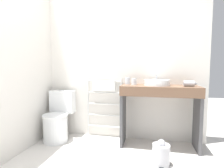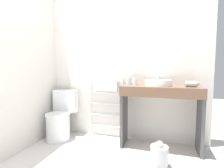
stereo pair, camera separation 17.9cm
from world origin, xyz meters
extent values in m
cube|color=silver|center=(0.00, 1.50, 1.27)|extent=(2.66, 0.12, 2.55)
cube|color=silver|center=(-1.27, 0.72, 1.27)|extent=(0.12, 2.13, 2.55)
cylinder|color=white|center=(-0.95, 1.05, 0.20)|extent=(0.37, 0.37, 0.40)
cylinder|color=white|center=(-0.95, 1.05, 0.42)|extent=(0.38, 0.38, 0.02)
cube|color=white|center=(-0.95, 1.30, 0.59)|extent=(0.41, 0.15, 0.37)
cylinder|color=silver|center=(-0.95, 1.30, 0.78)|extent=(0.05, 0.05, 0.01)
cylinder|color=silver|center=(-0.53, 1.40, 0.49)|extent=(0.02, 0.02, 0.98)
cylinder|color=silver|center=(0.03, 1.40, 0.49)|extent=(0.02, 0.02, 0.98)
cylinder|color=silver|center=(-0.25, 1.40, 0.18)|extent=(0.56, 0.02, 0.02)
cylinder|color=silver|center=(-0.25, 1.40, 0.37)|extent=(0.56, 0.02, 0.02)
cylinder|color=silver|center=(-0.25, 1.40, 0.56)|extent=(0.56, 0.02, 0.02)
cylinder|color=silver|center=(-0.25, 1.40, 0.75)|extent=(0.56, 0.02, 0.02)
cylinder|color=silver|center=(-0.25, 1.40, 0.94)|extent=(0.56, 0.02, 0.02)
cube|color=white|center=(-0.25, 1.38, 0.86)|extent=(0.39, 0.04, 0.17)
cube|color=brown|center=(0.62, 1.21, 0.88)|extent=(1.09, 0.44, 0.03)
cube|color=brown|center=(0.62, 1.00, 0.81)|extent=(1.09, 0.02, 0.10)
cube|color=#4C4C4F|center=(0.09, 1.21, 0.43)|extent=(0.04, 0.38, 0.86)
cube|color=#4C4C4F|center=(1.14, 1.21, 0.43)|extent=(0.04, 0.38, 0.86)
cylinder|color=white|center=(0.58, 1.22, 0.94)|extent=(0.37, 0.37, 0.08)
cylinder|color=silver|center=(0.58, 1.22, 0.98)|extent=(0.30, 0.30, 0.01)
cylinder|color=silver|center=(0.58, 1.40, 0.97)|extent=(0.02, 0.02, 0.14)
cylinder|color=silver|center=(0.58, 1.36, 1.03)|extent=(0.02, 0.09, 0.02)
cylinder|color=silver|center=(0.15, 1.33, 0.95)|extent=(0.08, 0.08, 0.10)
cylinder|color=silver|center=(0.25, 1.27, 0.95)|extent=(0.08, 0.08, 0.10)
cylinder|color=#B7B7BC|center=(1.00, 1.18, 0.94)|extent=(0.13, 0.08, 0.08)
cone|color=#9C9CA0|center=(1.09, 1.18, 0.94)|extent=(0.05, 0.07, 0.07)
cube|color=#B7B7BC|center=(0.97, 1.27, 0.94)|extent=(0.05, 0.10, 0.06)
cylinder|color=#B7B7BC|center=(0.63, 0.71, 0.12)|extent=(0.21, 0.21, 0.25)
sphere|color=#B7B7BC|center=(0.63, 0.71, 0.26)|extent=(0.09, 0.09, 0.09)
camera|label=1|loc=(0.48, -1.35, 1.14)|focal=28.00mm
camera|label=2|loc=(0.65, -1.31, 1.14)|focal=28.00mm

